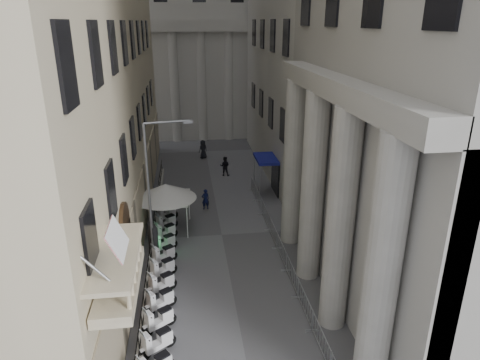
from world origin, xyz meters
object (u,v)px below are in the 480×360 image
Objects in this scene: pedestrian_b at (225,166)px; street_lamp at (154,181)px; pedestrian_a at (205,199)px; info_kiosk at (153,241)px; security_tent at (164,191)px.

street_lamp is at bearing 84.38° from pedestrian_b.
info_kiosk is at bearing 47.37° from pedestrian_a.
security_tent is 1.94× the size of info_kiosk.
street_lamp reaches higher than pedestrian_b.
pedestrian_b is (4.88, 9.94, -1.80)m from security_tent.
street_lamp is 5.22× the size of pedestrian_a.
pedestrian_b is at bearing 43.86° from info_kiosk.
pedestrian_a is (3.38, 6.41, -0.25)m from info_kiosk.
pedestrian_b is at bearing -121.46° from pedestrian_a.
info_kiosk reaches higher than pedestrian_b.
pedestrian_b is (5.19, 13.82, -3.96)m from street_lamp.
street_lamp is (-0.31, -3.88, 2.15)m from security_tent.
street_lamp is 8.42m from pedestrian_a.
pedestrian_b is at bearing 61.06° from street_lamp.
street_lamp is 15.28m from pedestrian_b.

